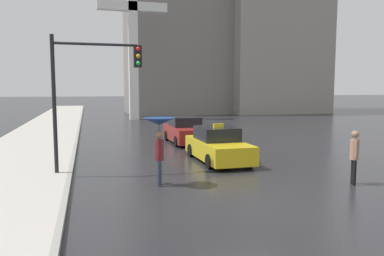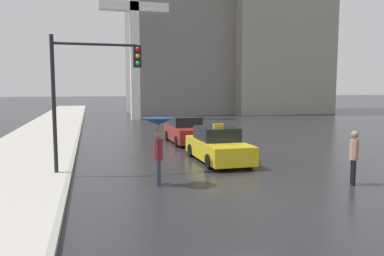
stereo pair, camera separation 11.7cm
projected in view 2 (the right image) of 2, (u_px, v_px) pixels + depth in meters
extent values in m
plane|color=#262628|center=(242.00, 202.00, 10.54)|extent=(300.00, 300.00, 0.00)
cube|color=gray|center=(60.00, 214.00, 9.26)|extent=(0.16, 120.00, 0.17)
cube|color=gold|center=(218.00, 149.00, 16.40)|extent=(1.80, 4.46, 0.76)
cube|color=black|center=(216.00, 133.00, 16.54)|extent=(1.58, 2.01, 0.58)
cylinder|color=black|center=(249.00, 159.00, 15.32)|extent=(0.20, 0.60, 0.60)
cylinder|color=black|center=(209.00, 161.00, 14.87)|extent=(0.20, 0.60, 0.60)
cylinder|color=black|center=(225.00, 149.00, 17.97)|extent=(0.20, 0.60, 0.60)
cylinder|color=black|center=(191.00, 150.00, 17.52)|extent=(0.20, 0.60, 0.60)
cube|color=yellow|center=(218.00, 126.00, 16.29)|extent=(0.44, 0.16, 0.16)
cube|color=maroon|center=(186.00, 133.00, 21.98)|extent=(1.80, 4.29, 0.81)
cube|color=black|center=(185.00, 121.00, 22.11)|extent=(1.58, 1.93, 0.56)
cylinder|color=black|center=(207.00, 140.00, 20.96)|extent=(0.20, 0.60, 0.60)
cylinder|color=black|center=(177.00, 141.00, 20.51)|extent=(0.20, 0.60, 0.60)
cylinder|color=black|center=(194.00, 135.00, 23.51)|extent=(0.20, 0.60, 0.60)
cylinder|color=black|center=(167.00, 136.00, 23.06)|extent=(0.20, 0.60, 0.60)
cylinder|color=#2D3347|center=(158.00, 174.00, 12.19)|extent=(0.15, 0.15, 0.85)
cylinder|color=#2D3347|center=(159.00, 172.00, 12.41)|extent=(0.15, 0.15, 0.85)
cylinder|color=maroon|center=(158.00, 150.00, 12.22)|extent=(0.37, 0.37, 0.68)
sphere|color=#997051|center=(158.00, 134.00, 12.17)|extent=(0.25, 0.25, 0.25)
cylinder|color=maroon|center=(158.00, 149.00, 12.03)|extent=(0.09, 0.09, 0.57)
cylinder|color=maroon|center=(159.00, 147.00, 12.40)|extent=(0.09, 0.09, 0.57)
cone|color=navy|center=(158.00, 121.00, 12.12)|extent=(1.05, 1.05, 0.24)
cylinder|color=black|center=(158.00, 132.00, 12.16)|extent=(0.02, 0.02, 0.70)
cube|color=#BFB28C|center=(158.00, 170.00, 12.57)|extent=(0.15, 0.20, 0.28)
cylinder|color=black|center=(352.00, 172.00, 12.52)|extent=(0.16, 0.16, 0.84)
cylinder|color=black|center=(354.00, 173.00, 12.30)|extent=(0.16, 0.16, 0.84)
cylinder|color=tan|center=(354.00, 150.00, 12.33)|extent=(0.39, 0.39, 0.67)
sphere|color=#997051|center=(355.00, 135.00, 12.28)|extent=(0.25, 0.25, 0.25)
cylinder|color=tan|center=(353.00, 147.00, 12.51)|extent=(0.09, 0.09, 0.57)
cylinder|color=tan|center=(356.00, 149.00, 12.14)|extent=(0.09, 0.09, 0.57)
cylinder|color=black|center=(54.00, 107.00, 13.29)|extent=(0.14, 0.14, 5.07)
cylinder|color=black|center=(95.00, 44.00, 13.44)|extent=(2.98, 0.10, 0.10)
cube|color=black|center=(137.00, 57.00, 13.87)|extent=(0.28, 0.28, 0.80)
sphere|color=red|center=(138.00, 49.00, 13.69)|extent=(0.16, 0.16, 0.16)
sphere|color=orange|center=(138.00, 56.00, 13.72)|extent=(0.16, 0.16, 0.16)
sphere|color=green|center=(138.00, 63.00, 13.75)|extent=(0.16, 0.16, 0.16)
cube|color=white|center=(135.00, 42.00, 37.75)|extent=(0.90, 0.90, 15.76)
cube|color=white|center=(134.00, 7.00, 37.38)|extent=(6.93, 0.90, 0.90)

